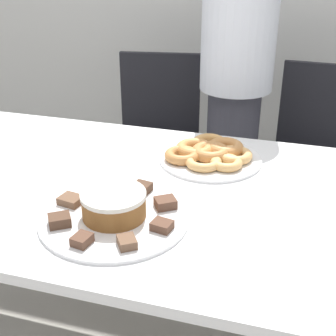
{
  "coord_description": "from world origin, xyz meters",
  "views": [
    {
      "loc": [
        0.36,
        -1.15,
        1.4
      ],
      "look_at": [
        0.01,
        0.03,
        0.8
      ],
      "focal_mm": 50.0,
      "sensor_mm": 36.0,
      "label": 1
    }
  ],
  "objects_px": {
    "person_standing": "(236,76)",
    "frosted_cake": "(114,204)",
    "plate_cake": "(115,217)",
    "office_chair_left": "(157,154)",
    "plate_donuts": "(210,159)",
    "office_chair_right": "(314,173)"
  },
  "relations": [
    {
      "from": "frosted_cake",
      "to": "plate_cake",
      "type": "bearing_deg",
      "value": 45.0
    },
    {
      "from": "plate_cake",
      "to": "person_standing",
      "type": "bearing_deg",
      "value": 80.73
    },
    {
      "from": "office_chair_left",
      "to": "office_chair_right",
      "type": "distance_m",
      "value": 0.75
    },
    {
      "from": "plate_cake",
      "to": "plate_donuts",
      "type": "xyz_separation_m",
      "value": [
        0.17,
        0.43,
        0.0
      ]
    },
    {
      "from": "plate_cake",
      "to": "office_chair_left",
      "type": "bearing_deg",
      "value": 101.85
    },
    {
      "from": "person_standing",
      "to": "office_chair_right",
      "type": "relative_size",
      "value": 1.83
    },
    {
      "from": "office_chair_left",
      "to": "plate_cake",
      "type": "bearing_deg",
      "value": -88.15
    },
    {
      "from": "plate_cake",
      "to": "plate_donuts",
      "type": "bearing_deg",
      "value": 68.62
    },
    {
      "from": "frosted_cake",
      "to": "office_chair_right",
      "type": "bearing_deg",
      "value": 63.32
    },
    {
      "from": "person_standing",
      "to": "frosted_cake",
      "type": "distance_m",
      "value": 0.99
    },
    {
      "from": "plate_donuts",
      "to": "frosted_cake",
      "type": "relative_size",
      "value": 2.0
    },
    {
      "from": "office_chair_left",
      "to": "frosted_cake",
      "type": "xyz_separation_m",
      "value": [
        0.22,
        -1.06,
        0.35
      ]
    },
    {
      "from": "person_standing",
      "to": "office_chair_left",
      "type": "relative_size",
      "value": 1.83
    },
    {
      "from": "plate_donuts",
      "to": "person_standing",
      "type": "bearing_deg",
      "value": 90.88
    },
    {
      "from": "plate_donuts",
      "to": "frosted_cake",
      "type": "bearing_deg",
      "value": -111.38
    },
    {
      "from": "person_standing",
      "to": "plate_cake",
      "type": "bearing_deg",
      "value": -99.27
    },
    {
      "from": "frosted_cake",
      "to": "person_standing",
      "type": "bearing_deg",
      "value": 80.73
    },
    {
      "from": "plate_donuts",
      "to": "office_chair_right",
      "type": "bearing_deg",
      "value": 59.99
    },
    {
      "from": "person_standing",
      "to": "frosted_cake",
      "type": "height_order",
      "value": "person_standing"
    },
    {
      "from": "office_chair_right",
      "to": "plate_donuts",
      "type": "distance_m",
      "value": 0.79
    },
    {
      "from": "person_standing",
      "to": "frosted_cake",
      "type": "bearing_deg",
      "value": -99.27
    },
    {
      "from": "person_standing",
      "to": "frosted_cake",
      "type": "relative_size",
      "value": 9.72
    }
  ]
}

